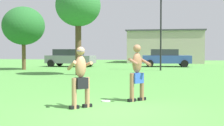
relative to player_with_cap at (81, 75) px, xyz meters
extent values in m
plane|color=#4C8E3D|center=(0.93, -0.26, -0.89)|extent=(80.00, 80.00, 0.00)
cube|color=black|center=(-0.13, -0.16, -0.84)|extent=(0.26, 0.27, 0.09)
cylinder|color=tan|center=(-0.13, -0.16, -0.48)|extent=(0.13, 0.13, 0.81)
cube|color=black|center=(0.14, 0.15, -0.84)|extent=(0.26, 0.27, 0.09)
cylinder|color=tan|center=(0.14, 0.15, -0.48)|extent=(0.13, 0.13, 0.81)
cube|color=black|center=(0.01, 0.00, -0.22)|extent=(0.40, 0.40, 0.29)
ellipsoid|color=tan|center=(0.01, 0.00, 0.22)|extent=(0.37, 0.38, 0.59)
cylinder|color=tan|center=(-0.21, -0.10, 0.25)|extent=(0.40, 0.50, 0.29)
cylinder|color=tan|center=(0.07, 0.22, 0.25)|extent=(0.50, 0.42, 0.22)
sphere|color=tan|center=(0.01, 0.00, 0.63)|extent=(0.22, 0.22, 0.22)
cone|color=#194CA5|center=(0.01, 0.00, 0.69)|extent=(0.33, 0.33, 0.12)
cube|color=black|center=(1.46, 1.62, -0.84)|extent=(0.26, 0.27, 0.09)
cylinder|color=#936647|center=(1.46, 1.62, -0.46)|extent=(0.13, 0.13, 0.85)
cube|color=black|center=(1.19, 1.32, -0.84)|extent=(0.26, 0.27, 0.09)
cylinder|color=#936647|center=(1.19, 1.32, -0.46)|extent=(0.13, 0.13, 0.85)
cube|color=blue|center=(1.32, 1.47, -0.19)|extent=(0.41, 0.41, 0.31)
ellipsoid|color=#936647|center=(1.32, 1.47, 0.27)|extent=(0.38, 0.39, 0.61)
cylinder|color=#936647|center=(1.55, 1.56, 0.30)|extent=(0.45, 0.50, 0.26)
cylinder|color=#936647|center=(1.25, 1.24, 0.30)|extent=(0.41, 0.54, 0.23)
sphere|color=#936647|center=(1.32, 1.47, 0.70)|extent=(0.23, 0.23, 0.23)
cylinder|color=white|center=(0.42, 1.21, -0.88)|extent=(0.27, 0.27, 0.03)
cube|color=slate|center=(-6.90, 19.89, -0.22)|extent=(4.44, 2.17, 0.70)
cube|color=#282D33|center=(-7.10, 19.91, 0.41)|extent=(2.54, 1.79, 0.56)
cylinder|color=black|center=(-5.32, 20.66, -0.57)|extent=(0.66, 0.27, 0.64)
cylinder|color=black|center=(-5.48, 18.86, -0.57)|extent=(0.66, 0.27, 0.64)
cylinder|color=black|center=(-8.32, 20.92, -0.57)|extent=(0.66, 0.27, 0.64)
cylinder|color=black|center=(-8.48, 19.13, -0.57)|extent=(0.66, 0.27, 0.64)
cube|color=#2D478C|center=(1.62, 21.50, -0.22)|extent=(4.46, 2.23, 0.70)
cube|color=#282D33|center=(1.42, 21.48, 0.41)|extent=(2.56, 1.82, 0.56)
cylinder|color=black|center=(3.02, 22.55, -0.57)|extent=(0.66, 0.28, 0.64)
cylinder|color=black|center=(3.21, 20.76, -0.57)|extent=(0.66, 0.28, 0.64)
cylinder|color=black|center=(0.03, 22.24, -0.57)|extent=(0.66, 0.28, 0.64)
cylinder|color=black|center=(0.21, 20.45, -0.57)|extent=(0.66, 0.28, 0.64)
cylinder|color=black|center=(1.36, 15.99, 1.79)|extent=(0.12, 0.12, 5.35)
cube|color=#B2A893|center=(1.27, 31.33, 0.92)|extent=(8.45, 6.93, 3.61)
cube|color=#3F3F44|center=(1.27, 31.33, 2.80)|extent=(8.78, 7.20, 0.16)
cylinder|color=#4C3823|center=(-3.37, 10.78, 0.78)|extent=(0.36, 0.36, 3.33)
ellipsoid|color=#2D7033|center=(-3.37, 10.78, 3.33)|extent=(2.73, 2.73, 2.52)
cylinder|color=brown|center=(-9.00, 14.94, 0.28)|extent=(0.29, 0.29, 2.34)
ellipsoid|color=#236028|center=(-9.00, 14.94, 2.48)|extent=(3.23, 3.23, 2.92)
camera|label=1|loc=(2.47, -8.26, 0.67)|focal=52.26mm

